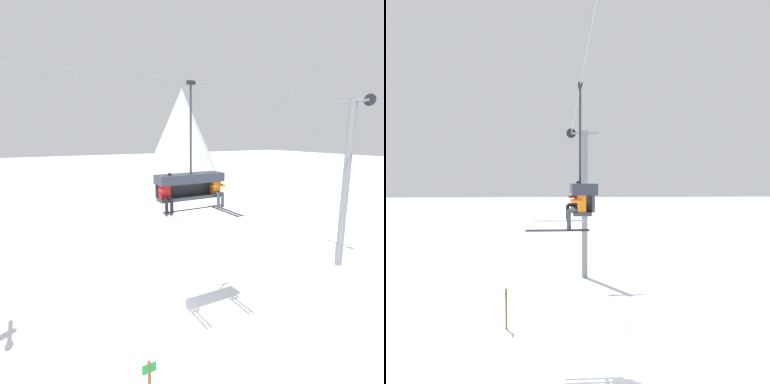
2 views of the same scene
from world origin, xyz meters
TOP-DOWN VIEW (x-y plane):
  - ground_plane at (0.00, 0.00)m, footprint 200.00×200.00m
  - mountain_peak_east at (23.80, 45.03)m, footprint 14.13×14.13m
  - lift_tower_far at (10.29, -0.02)m, footprint 0.36×1.88m
  - lift_cable at (1.11, -0.80)m, footprint 20.36×0.05m
  - chairlift_chair at (0.70, -0.73)m, footprint 2.37×0.74m
  - skier_red at (-0.26, -0.94)m, footprint 0.48×1.70m
  - skier_orange at (1.68, -0.95)m, footprint 0.46×1.70m

SIDE VIEW (x-z plane):
  - ground_plane at x=0.00m, z-range 0.00..0.00m
  - lift_tower_far at x=10.29m, z-range 0.17..9.02m
  - skier_orange at x=1.68m, z-range 4.47..5.70m
  - skier_red at x=-0.26m, z-range 4.43..5.77m
  - chairlift_chair at x=0.70m, z-range 3.36..7.47m
  - mountain_peak_east at x=23.80m, z-range 0.00..15.95m
  - lift_cable at x=1.11m, z-range 8.55..8.60m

